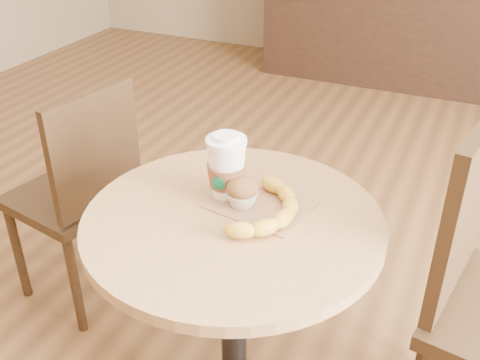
{
  "coord_description": "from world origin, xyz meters",
  "views": [
    {
      "loc": [
        0.49,
        -1.08,
        1.5
      ],
      "look_at": [
        0.02,
        -0.03,
        0.83
      ],
      "focal_mm": 42.0,
      "sensor_mm": 36.0,
      "label": 1
    }
  ],
  "objects_px": {
    "chair_left": "(81,191)",
    "coffee_cup": "(227,169)",
    "banana": "(271,210)",
    "muffin": "(242,192)",
    "cafe_table": "(234,284)"
  },
  "relations": [
    {
      "from": "cafe_table",
      "to": "coffee_cup",
      "type": "relative_size",
      "value": 4.45
    },
    {
      "from": "banana",
      "to": "muffin",
      "type": "bearing_deg",
      "value": 170.65
    },
    {
      "from": "coffee_cup",
      "to": "banana",
      "type": "relative_size",
      "value": 0.58
    },
    {
      "from": "banana",
      "to": "cafe_table",
      "type": "bearing_deg",
      "value": -154.31
    },
    {
      "from": "chair_left",
      "to": "coffee_cup",
      "type": "xyz_separation_m",
      "value": [
        0.68,
        -0.21,
        0.35
      ]
    },
    {
      "from": "chair_left",
      "to": "coffee_cup",
      "type": "bearing_deg",
      "value": 83.38
    },
    {
      "from": "cafe_table",
      "to": "banana",
      "type": "distance_m",
      "value": 0.25
    },
    {
      "from": "coffee_cup",
      "to": "muffin",
      "type": "height_order",
      "value": "coffee_cup"
    },
    {
      "from": "cafe_table",
      "to": "banana",
      "type": "bearing_deg",
      "value": 21.91
    },
    {
      "from": "chair_left",
      "to": "muffin",
      "type": "bearing_deg",
      "value": 82.47
    },
    {
      "from": "chair_left",
      "to": "muffin",
      "type": "xyz_separation_m",
      "value": [
        0.73,
        -0.25,
        0.31
      ]
    },
    {
      "from": "cafe_table",
      "to": "muffin",
      "type": "relative_size",
      "value": 9.17
    },
    {
      "from": "chair_left",
      "to": "coffee_cup",
      "type": "distance_m",
      "value": 0.79
    },
    {
      "from": "coffee_cup",
      "to": "banana",
      "type": "bearing_deg",
      "value": -21.37
    },
    {
      "from": "cafe_table",
      "to": "coffee_cup",
      "type": "xyz_separation_m",
      "value": [
        -0.06,
        0.08,
        0.28
      ]
    }
  ]
}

